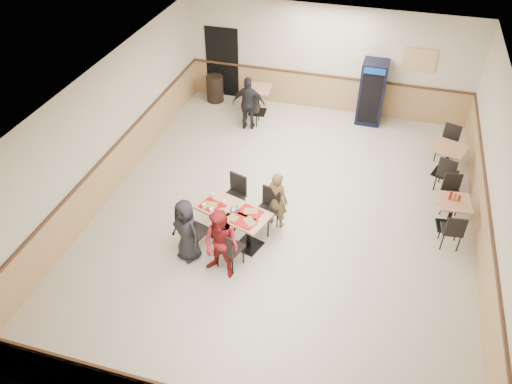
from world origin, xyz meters
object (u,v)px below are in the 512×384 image
(diner_woman_left, at_px, (186,230))
(trash_bin, at_px, (215,89))
(lone_diner, at_px, (249,104))
(side_table_far, at_px, (448,157))
(back_table, at_px, (258,96))
(side_table_near, at_px, (452,210))
(diner_man_opposite, at_px, (277,200))
(pepsi_cooler, at_px, (372,93))
(diner_woman_right, at_px, (221,245))
(main_table, at_px, (234,220))

(diner_woman_left, xyz_separation_m, trash_bin, (-1.68, 6.27, -0.30))
(lone_diner, distance_m, side_table_far, 5.22)
(back_table, bearing_deg, side_table_near, -34.68)
(back_table, bearing_deg, trash_bin, 166.14)
(diner_man_opposite, height_order, side_table_far, diner_man_opposite)
(diner_man_opposite, distance_m, pepsi_cooler, 5.11)
(lone_diner, distance_m, side_table_near, 5.90)
(side_table_far, xyz_separation_m, pepsi_cooler, (-2.04, 2.04, 0.38))
(side_table_far, height_order, trash_bin, trash_bin)
(diner_woman_right, bearing_deg, back_table, 113.76)
(pepsi_cooler, bearing_deg, side_table_far, -44.09)
(side_table_far, distance_m, back_table, 5.42)
(side_table_far, bearing_deg, trash_bin, 163.09)
(side_table_far, height_order, pepsi_cooler, pepsi_cooler)
(diner_man_opposite, distance_m, back_table, 4.82)
(side_table_far, relative_size, pepsi_cooler, 0.51)
(diner_man_opposite, xyz_separation_m, trash_bin, (-3.11, 4.86, -0.27))
(side_table_near, distance_m, side_table_far, 1.96)
(side_table_near, relative_size, pepsi_cooler, 0.41)
(side_table_far, relative_size, back_table, 1.14)
(side_table_near, bearing_deg, diner_woman_right, -148.42)
(main_table, relative_size, diner_woman_left, 1.17)
(side_table_far, bearing_deg, main_table, -139.53)
(diner_woman_right, bearing_deg, side_table_far, 61.84)
(back_table, bearing_deg, diner_woman_left, -87.48)
(pepsi_cooler, bearing_deg, lone_diner, -156.74)
(diner_man_opposite, relative_size, side_table_far, 1.47)
(main_table, bearing_deg, pepsi_cooler, 86.82)
(diner_man_opposite, distance_m, side_table_far, 4.50)
(lone_diner, relative_size, side_table_near, 2.06)
(trash_bin, bearing_deg, lone_diner, -41.08)
(main_table, height_order, back_table, main_table)
(diner_woman_right, relative_size, trash_bin, 1.92)
(diner_woman_right, xyz_separation_m, diner_man_opposite, (0.64, 1.66, -0.09))
(pepsi_cooler, bearing_deg, side_table_near, -61.35)
(side_table_near, xyz_separation_m, side_table_far, (-0.06, 1.96, 0.04))
(lone_diner, bearing_deg, back_table, -98.19)
(diner_woman_left, xyz_separation_m, lone_diner, (-0.26, 5.03, 0.06))
(diner_man_opposite, relative_size, back_table, 1.68)
(back_table, xyz_separation_m, trash_bin, (-1.42, 0.35, -0.13))
(main_table, bearing_deg, trash_bin, 131.01)
(pepsi_cooler, bearing_deg, diner_woman_left, -113.41)
(main_table, height_order, lone_diner, lone_diner)
(lone_diner, height_order, pepsi_cooler, pepsi_cooler)
(main_table, distance_m, trash_bin, 6.06)
(diner_woman_left, relative_size, back_table, 1.74)
(diner_woman_left, xyz_separation_m, diner_man_opposite, (1.44, 1.41, -0.02))
(diner_woman_left, distance_m, lone_diner, 5.04)
(diner_woman_left, bearing_deg, side_table_far, 66.76)
(diner_woman_right, relative_size, pepsi_cooler, 0.85)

